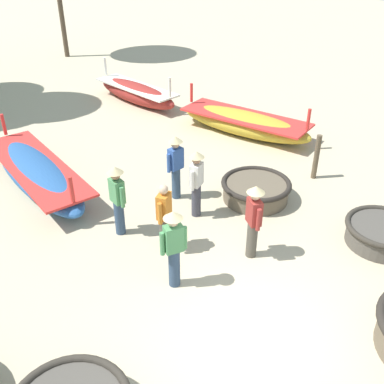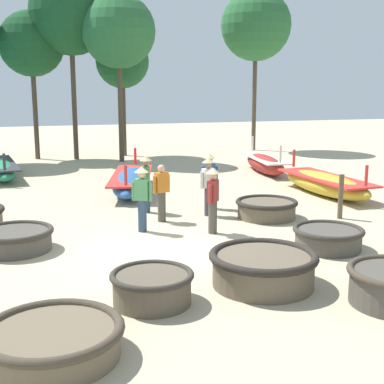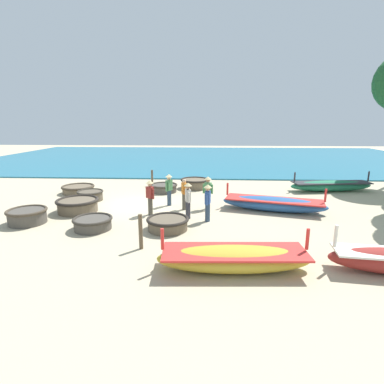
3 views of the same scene
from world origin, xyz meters
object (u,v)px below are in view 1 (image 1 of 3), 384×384
at_px(fisherman_crouching, 117,196).
at_px(mooring_post_inland, 316,157).
at_px(fisherman_standing_left, 196,180).
at_px(fisherman_standing_right, 164,216).
at_px(long_boat_white_hull, 245,123).
at_px(long_boat_ochre_hull, 37,173).
at_px(fisherman_with_hat, 174,244).
at_px(coracle_tilted, 382,233).
at_px(fisherman_hauling, 176,163).
at_px(coracle_far_right, 256,189).
at_px(fisherman_by_coracle, 254,217).
at_px(long_boat_blue_hull, 136,93).

height_order(fisherman_crouching, mooring_post_inland, fisherman_crouching).
xyz_separation_m(fisherman_standing_left, fisherman_standing_right, (-1.43, -0.28, -0.12)).
bearing_deg(long_boat_white_hull, fisherman_crouching, -172.98).
bearing_deg(mooring_post_inland, fisherman_crouching, 155.25).
xyz_separation_m(long_boat_ochre_hull, fisherman_standing_right, (0.00, -4.43, 0.47)).
relative_size(long_boat_ochre_hull, fisherman_with_hat, 3.11).
distance_m(coracle_tilted, fisherman_crouching, 5.73).
distance_m(fisherman_crouching, fisherman_hauling, 1.94).
distance_m(fisherman_standing_left, fisherman_hauling, 0.95).
height_order(coracle_far_right, long_boat_white_hull, long_boat_white_hull).
bearing_deg(fisherman_by_coracle, fisherman_hauling, 72.89).
relative_size(coracle_far_right, fisherman_with_hat, 1.04).
height_order(coracle_far_right, fisherman_standing_right, fisherman_standing_right).
xyz_separation_m(long_boat_blue_hull, fisherman_standing_left, (-4.77, -6.54, 0.56)).
height_order(long_boat_blue_hull, fisherman_with_hat, fisherman_with_hat).
relative_size(long_boat_white_hull, fisherman_hauling, 2.79).
bearing_deg(long_boat_ochre_hull, fisherman_crouching, -93.03).
relative_size(fisherman_with_hat, fisherman_standing_right, 1.06).
distance_m(coracle_far_right, long_boat_white_hull, 4.10).
distance_m(coracle_tilted, fisherman_with_hat, 4.65).
bearing_deg(long_boat_white_hull, mooring_post_inland, -113.99).
relative_size(long_boat_blue_hull, mooring_post_inland, 3.37).
bearing_deg(coracle_tilted, long_boat_white_hull, 59.76).
bearing_deg(fisherman_standing_left, fisherman_with_hat, -152.28).
bearing_deg(fisherman_crouching, fisherman_with_hat, -105.06).
bearing_deg(long_boat_ochre_hull, long_boat_blue_hull, 21.07).
bearing_deg(fisherman_hauling, fisherman_by_coracle, -107.11).
bearing_deg(fisherman_crouching, fisherman_standing_left, -29.08).
bearing_deg(long_boat_blue_hull, long_boat_ochre_hull, -158.93).
distance_m(coracle_tilted, fisherman_standing_left, 4.19).
relative_size(coracle_far_right, coracle_tilted, 1.08).
bearing_deg(coracle_tilted, fisherman_crouching, 124.06).
height_order(fisherman_crouching, fisherman_by_coracle, same).
height_order(fisherman_crouching, fisherman_standing_right, fisherman_crouching).
relative_size(fisherman_hauling, fisherman_standing_right, 1.06).
relative_size(long_boat_white_hull, mooring_post_inland, 3.73).
bearing_deg(long_boat_blue_hull, fisherman_hauling, -128.14).
height_order(coracle_far_right, fisherman_standing_left, fisherman_standing_left).
height_order(coracle_tilted, long_boat_white_hull, long_boat_white_hull).
xyz_separation_m(fisherman_by_coracle, fisherman_standing_right, (-0.93, 1.55, -0.12)).
bearing_deg(coracle_tilted, fisherman_with_hat, 144.22).
distance_m(fisherman_standing_left, mooring_post_inland, 3.71).
xyz_separation_m(long_boat_blue_hull, fisherman_standing_right, (-6.21, -6.82, 0.44)).
height_order(fisherman_with_hat, mooring_post_inland, fisherman_with_hat).
height_order(coracle_tilted, long_boat_blue_hull, long_boat_blue_hull).
xyz_separation_m(fisherman_with_hat, mooring_post_inland, (5.56, -0.29, -0.33)).
distance_m(fisherman_with_hat, fisherman_standing_left, 2.43).
relative_size(coracle_far_right, mooring_post_inland, 1.39).
relative_size(coracle_tilted, long_boat_ochre_hull, 0.31).
bearing_deg(coracle_far_right, long_boat_ochre_hull, 120.82).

